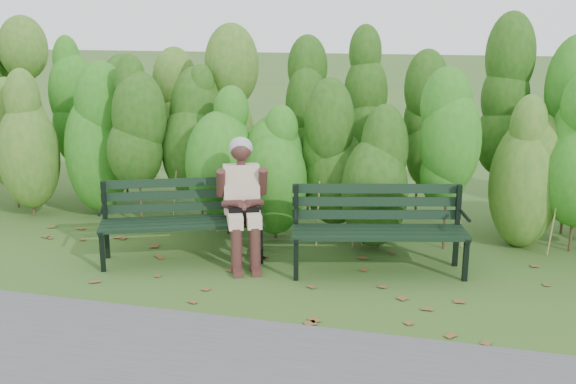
# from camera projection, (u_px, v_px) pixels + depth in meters

# --- Properties ---
(ground) EXTENTS (80.00, 80.00, 0.00)m
(ground) POSITION_uv_depth(u_px,v_px,m) (279.00, 278.00, 6.34)
(ground) COLOR #345B25
(hedge_band) EXTENTS (11.04, 1.67, 2.42)m
(hedge_band) POSITION_uv_depth(u_px,v_px,m) (321.00, 118.00, 7.77)
(hedge_band) COLOR #47381E
(hedge_band) RESTS_ON ground
(leaf_litter) EXTENTS (5.51, 2.26, 0.01)m
(leaf_litter) POSITION_uv_depth(u_px,v_px,m) (314.00, 285.00, 6.18)
(leaf_litter) COLOR brown
(leaf_litter) RESTS_ON ground
(bench_left) EXTENTS (1.68, 1.10, 0.80)m
(bench_left) POSITION_uv_depth(u_px,v_px,m) (182.00, 213.00, 6.76)
(bench_left) COLOR black
(bench_left) RESTS_ON ground
(bench_right) EXTENTS (1.72, 0.91, 0.82)m
(bench_right) POSITION_uv_depth(u_px,v_px,m) (378.00, 222.00, 6.44)
(bench_right) COLOR black
(bench_right) RESTS_ON ground
(seated_woman) EXTENTS (0.60, 0.80, 1.24)m
(seated_woman) POSITION_uv_depth(u_px,v_px,m) (242.00, 194.00, 6.63)
(seated_woman) COLOR beige
(seated_woman) RESTS_ON ground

